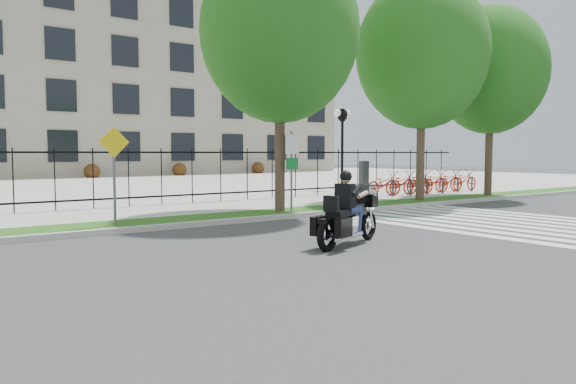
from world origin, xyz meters
TOP-DOWN VIEW (x-y plane):
  - ground at (0.00, 0.00)m, footprint 120.00×120.00m
  - curb at (0.00, 4.10)m, footprint 60.00×0.20m
  - grass_verge at (0.00, 4.95)m, footprint 60.00×1.50m
  - sidewalk at (0.00, 7.45)m, footprint 60.00×3.50m
  - plaza at (0.00, 25.00)m, footprint 80.00×34.00m
  - crosswalk_stripes at (4.83, 0.00)m, footprint 5.70×8.00m
  - iron_fence at (0.00, 9.20)m, footprint 30.00×0.06m
  - lamp_post_right at (10.00, 12.00)m, footprint 1.06×0.70m
  - street_tree_1 at (0.87, 4.95)m, footprint 4.95×4.95m
  - street_tree_2 at (7.61, 4.95)m, footprint 5.05×5.05m
  - street_tree_3 at (12.15, 4.95)m, footprint 4.79×4.79m
  - bike_share_station at (10.69, 7.20)m, footprint 7.87×0.89m
  - sign_pole_regulatory at (1.06, 4.58)m, footprint 0.50×0.09m
  - sign_pole_warning at (-4.56, 4.58)m, footprint 0.78×0.09m
  - motorcycle_rider at (-1.32, -0.54)m, footprint 2.43×1.20m

SIDE VIEW (x-z plane):
  - ground at x=0.00m, z-range 0.00..0.00m
  - crosswalk_stripes at x=4.83m, z-range 0.00..0.01m
  - plaza at x=0.00m, z-range 0.00..0.10m
  - curb at x=0.00m, z-range 0.00..0.15m
  - grass_verge at x=0.00m, z-range 0.00..0.15m
  - sidewalk at x=0.00m, z-range 0.00..0.15m
  - motorcycle_rider at x=-1.32m, z-range -0.33..1.62m
  - bike_share_station at x=10.69m, z-range -0.08..1.42m
  - iron_fence at x=0.00m, z-range 0.15..2.15m
  - sign_pole_regulatory at x=1.06m, z-range 0.49..2.99m
  - sign_pole_warning at x=-4.56m, z-range 0.50..2.99m
  - lamp_post_right at x=10.00m, z-range 1.08..5.33m
  - street_tree_3 at x=12.15m, z-range 1.46..9.61m
  - street_tree_1 at x=0.87m, z-range 1.52..9.97m
  - street_tree_2 at x=7.61m, z-range 1.51..10.06m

